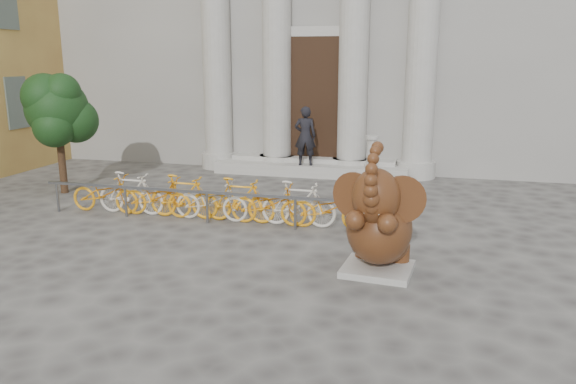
% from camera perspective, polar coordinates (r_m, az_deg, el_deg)
% --- Properties ---
extents(ground, '(80.00, 80.00, 0.00)m').
position_cam_1_polar(ground, '(9.03, -10.58, -10.02)').
color(ground, '#474442').
rests_on(ground, ground).
extents(entrance_steps, '(6.00, 1.20, 0.36)m').
position_cam_1_polar(entrance_steps, '(17.58, 2.33, 2.37)').
color(entrance_steps, '#A8A59E').
rests_on(entrance_steps, ground).
extents(elephant_statue, '(1.53, 1.74, 2.29)m').
position_cam_1_polar(elephant_statue, '(9.49, 9.20, -3.43)').
color(elephant_statue, '#A8A59E').
rests_on(elephant_statue, ground).
extents(bike_rack, '(8.00, 0.53, 1.00)m').
position_cam_1_polar(bike_rack, '(12.67, -7.80, -0.64)').
color(bike_rack, slate).
rests_on(bike_rack, ground).
extents(tree, '(1.84, 1.67, 3.19)m').
position_cam_1_polar(tree, '(16.02, -22.35, 7.67)').
color(tree, '#332114').
rests_on(tree, ground).
extents(pedestrian, '(0.71, 0.53, 1.79)m').
position_cam_1_polar(pedestrian, '(17.09, 1.76, 5.71)').
color(pedestrian, black).
rests_on(pedestrian, entrance_steps).
extents(balustrade_post, '(0.39, 0.39, 0.96)m').
position_cam_1_polar(balustrade_post, '(16.88, 8.47, 3.92)').
color(balustrade_post, '#A8A59E').
rests_on(balustrade_post, entrance_steps).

